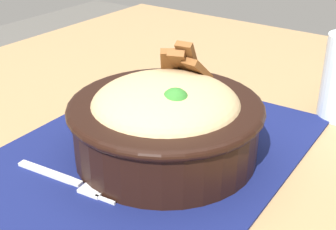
% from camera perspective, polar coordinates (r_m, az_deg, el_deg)
% --- Properties ---
extents(table, '(1.17, 0.96, 0.77)m').
position_cam_1_polar(table, '(0.59, -1.77, -9.92)').
color(table, '#99754C').
rests_on(table, ground_plane).
extents(placemat, '(0.47, 0.33, 0.00)m').
position_cam_1_polar(placemat, '(0.54, -3.79, -5.53)').
color(placemat, '#11194C').
rests_on(placemat, table).
extents(bowl, '(0.23, 0.23, 0.12)m').
position_cam_1_polar(bowl, '(0.53, 0.02, -0.30)').
color(bowl, black).
rests_on(bowl, placemat).
extents(fork, '(0.03, 0.14, 0.00)m').
position_cam_1_polar(fork, '(0.51, -11.53, -7.95)').
color(fork, silver).
rests_on(fork, placemat).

